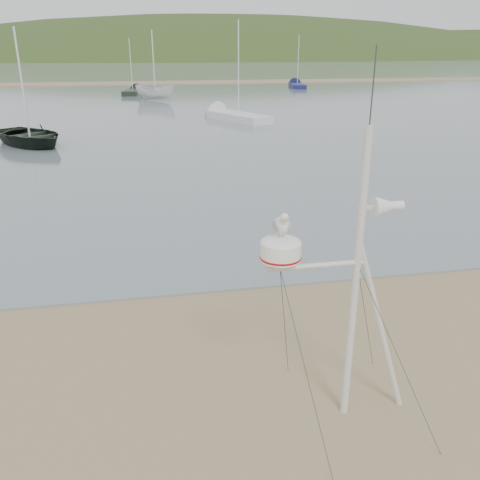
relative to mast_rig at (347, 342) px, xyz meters
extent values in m
plane|color=#89724F|center=(-3.13, 0.16, -1.20)|extent=(560.00, 560.00, 0.00)
cube|color=slate|center=(-3.13, 132.16, -1.18)|extent=(560.00, 256.00, 0.04)
cube|color=#89724F|center=(-3.13, 70.16, -1.13)|extent=(560.00, 7.00, 0.07)
ellipsoid|color=#273B18|center=(36.87, 235.16, -23.20)|extent=(400.00, 180.00, 80.00)
cube|color=silver|center=(-39.13, 196.16, 2.80)|extent=(8.40, 6.30, 8.00)
cube|color=silver|center=(-13.13, 196.16, 2.80)|extent=(8.40, 6.30, 8.00)
cube|color=silver|center=(12.87, 196.16, 2.80)|extent=(8.40, 6.30, 8.00)
cube|color=silver|center=(38.87, 196.16, 2.80)|extent=(8.40, 6.30, 8.00)
cube|color=silver|center=(64.87, 196.16, 2.80)|extent=(8.40, 6.30, 8.00)
cube|color=silver|center=(90.87, 196.16, 2.80)|extent=(8.40, 6.30, 8.00)
cube|color=silver|center=(116.87, 196.16, 2.80)|extent=(8.40, 6.30, 8.00)
cylinder|color=silver|center=(0.06, 0.05, 0.85)|extent=(0.10, 0.10, 4.09)
cylinder|color=silver|center=(0.50, 0.05, 0.13)|extent=(0.95, 0.08, 2.69)
cylinder|color=silver|center=(-0.50, 0.05, 1.15)|extent=(1.33, 0.07, 0.07)
cylinder|color=#2D382D|center=(0.06, 0.05, 3.30)|extent=(0.02, 0.02, 0.92)
cube|color=silver|center=(-0.96, 0.05, 1.23)|extent=(0.16, 0.16, 0.09)
cylinder|color=white|center=(-0.96, 0.05, 1.39)|extent=(0.51, 0.51, 0.23)
cylinder|color=#B30D0C|center=(-0.96, 0.05, 1.31)|extent=(0.52, 0.52, 0.03)
ellipsoid|color=white|center=(-0.96, 0.05, 1.50)|extent=(0.51, 0.51, 0.14)
cone|color=white|center=(0.35, 0.05, 1.89)|extent=(0.27, 0.27, 0.27)
cylinder|color=white|center=(0.53, 0.05, 1.89)|extent=(0.14, 0.11, 0.11)
cube|color=silver|center=(0.16, 0.05, 1.89)|extent=(0.20, 0.04, 0.04)
cylinder|color=tan|center=(-0.99, 0.05, 1.61)|extent=(0.01, 0.01, 0.07)
cylinder|color=tan|center=(-0.94, 0.05, 1.61)|extent=(0.01, 0.01, 0.07)
ellipsoid|color=white|center=(-0.96, 0.05, 1.73)|extent=(0.17, 0.28, 0.20)
ellipsoid|color=#A6A9AE|center=(-1.04, 0.04, 1.73)|extent=(0.05, 0.22, 0.13)
ellipsoid|color=#A6A9AE|center=(-0.89, 0.04, 1.73)|extent=(0.05, 0.22, 0.13)
cone|color=white|center=(-0.96, 0.19, 1.70)|extent=(0.09, 0.08, 0.09)
ellipsoid|color=white|center=(-0.96, -0.05, 1.81)|extent=(0.08, 0.08, 0.12)
sphere|color=white|center=(-0.96, -0.08, 1.87)|extent=(0.10, 0.10, 0.10)
cone|color=gold|center=(-0.96, -0.13, 1.86)|extent=(0.02, 0.05, 0.02)
imported|color=black|center=(-8.27, 22.80, 1.41)|extent=(3.56, 3.08, 5.14)
imported|color=silver|center=(-0.92, 45.26, 0.93)|extent=(2.20, 2.19, 4.19)
cube|color=#151A4C|center=(17.08, 57.96, -0.91)|extent=(2.48, 5.33, 0.50)
cone|color=#151A4C|center=(17.63, 61.19, -0.91)|extent=(1.92, 2.05, 1.64)
cylinder|color=silver|center=(17.08, 57.96, 2.16)|extent=(0.08, 0.08, 5.64)
cube|color=black|center=(-3.08, 52.35, -0.91)|extent=(2.36, 4.90, 0.50)
cone|color=black|center=(-2.51, 55.30, -0.91)|extent=(1.79, 1.90, 1.50)
cylinder|color=silver|center=(-3.08, 52.35, 1.92)|extent=(0.08, 0.08, 5.17)
cube|color=silver|center=(4.26, 30.09, -0.91)|extent=(4.00, 5.69, 0.50)
cone|color=silver|center=(2.72, 33.24, -0.91)|extent=(2.42, 2.50, 1.75)
cylinder|color=silver|center=(4.26, 30.09, 2.35)|extent=(0.08, 0.08, 6.03)
camera|label=1|loc=(-2.56, -5.53, 3.75)|focal=38.00mm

